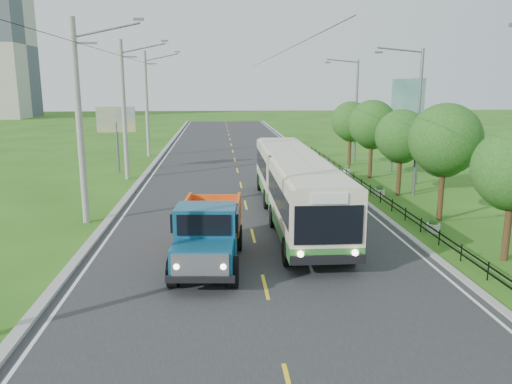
{
  "coord_description": "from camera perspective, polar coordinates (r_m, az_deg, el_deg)",
  "views": [
    {
      "loc": [
        -1.56,
        -16.12,
        6.87
      ],
      "look_at": [
        0.21,
        6.85,
        1.9
      ],
      "focal_mm": 35.0,
      "sensor_mm": 36.0,
      "label": 1
    }
  ],
  "objects": [
    {
      "name": "dump_truck",
      "position": [
        19.22,
        -5.44,
        -4.23
      ],
      "size": [
        2.82,
        6.3,
        2.58
      ],
      "rotation": [
        0.0,
        0.0,
        -0.08
      ],
      "color": "navy",
      "rests_on": "ground"
    },
    {
      "name": "planter_mid",
      "position": [
        32.46,
        13.94,
        0.11
      ],
      "size": [
        0.64,
        0.64,
        0.67
      ],
      "color": "silver",
      "rests_on": "ground"
    },
    {
      "name": "billboard_right",
      "position": [
        38.72,
        16.81,
        9.41
      ],
      "size": [
        0.24,
        6.0,
        7.3
      ],
      "color": "slate",
      "rests_on": "ground"
    },
    {
      "name": "road",
      "position": [
        36.79,
        -1.89,
        1.42
      ],
      "size": [
        14.0,
        120.0,
        0.02
      ],
      "primitive_type": "cube",
      "color": "#28282B",
      "rests_on": "ground"
    },
    {
      "name": "railing_right",
      "position": [
        32.27,
        12.93,
        0.12
      ],
      "size": [
        0.04,
        40.0,
        0.6
      ],
      "primitive_type": "cube",
      "color": "black",
      "rests_on": "ground"
    },
    {
      "name": "planter_far",
      "position": [
        39.99,
        10.39,
        2.5
      ],
      "size": [
        0.64,
        0.64,
        0.67
      ],
      "color": "silver",
      "rests_on": "ground"
    },
    {
      "name": "bus",
      "position": [
        25.85,
        4.41,
        1.21
      ],
      "size": [
        2.95,
        16.98,
        3.27
      ],
      "rotation": [
        0.0,
        0.0,
        -0.01
      ],
      "color": "#2F732E",
      "rests_on": "ground"
    },
    {
      "name": "streetlight_far",
      "position": [
        45.82,
        11.21,
        9.48
      ],
      "size": [
        3.02,
        0.2,
        9.07
      ],
      "color": "slate",
      "rests_on": "ground"
    },
    {
      "name": "tree_back",
      "position": [
        43.89,
        10.79,
        7.76
      ],
      "size": [
        3.3,
        3.36,
        5.5
      ],
      "color": "#382314",
      "rests_on": "ground"
    },
    {
      "name": "ground",
      "position": [
        17.59,
        1.06,
        -10.81
      ],
      "size": [
        240.0,
        240.0,
        0.0
      ],
      "primitive_type": "plane",
      "color": "#2B5714",
      "rests_on": "ground"
    },
    {
      "name": "billboard_left",
      "position": [
        41.0,
        -15.69,
        7.53
      ],
      "size": [
        3.0,
        0.2,
        5.2
      ],
      "color": "slate",
      "rests_on": "ground"
    },
    {
      "name": "edge_line_left",
      "position": [
        37.11,
        -12.21,
        1.26
      ],
      "size": [
        0.12,
        120.0,
        0.0
      ],
      "primitive_type": "cube",
      "color": "silver",
      "rests_on": "road"
    },
    {
      "name": "tree_fifth",
      "position": [
        38.13,
        13.15,
        7.32
      ],
      "size": [
        3.48,
        3.52,
        5.8
      ],
      "color": "#382314",
      "rests_on": "ground"
    },
    {
      "name": "curb_right",
      "position": [
        37.77,
        9.01,
        1.62
      ],
      "size": [
        0.3,
        120.0,
        0.1
      ],
      "primitive_type": "cube",
      "color": "#9E9E99",
      "rests_on": "ground"
    },
    {
      "name": "tree_third",
      "position": [
        26.96,
        20.77,
        5.25
      ],
      "size": [
        3.6,
        3.62,
        6.0
      ],
      "color": "#382314",
      "rests_on": "ground"
    },
    {
      "name": "planter_near",
      "position": [
        25.21,
        19.59,
        -3.69
      ],
      "size": [
        0.64,
        0.64,
        0.67
      ],
      "color": "silver",
      "rests_on": "ground"
    },
    {
      "name": "edge_line_right",
      "position": [
        37.67,
        8.27,
        1.57
      ],
      "size": [
        0.12,
        120.0,
        0.0
      ],
      "primitive_type": "cube",
      "color": "silver",
      "rests_on": "road"
    },
    {
      "name": "pole_near",
      "position": [
        26.05,
        -19.47,
        7.58
      ],
      "size": [
        3.51,
        0.32,
        10.0
      ],
      "color": "gray",
      "rests_on": "ground"
    },
    {
      "name": "pole_far",
      "position": [
        49.6,
        -12.35,
        9.84
      ],
      "size": [
        3.51,
        0.32,
        10.0
      ],
      "color": "gray",
      "rests_on": "ground"
    },
    {
      "name": "centre_dash",
      "position": [
        17.58,
        1.06,
        -10.75
      ],
      "size": [
        0.12,
        2.2,
        0.0
      ],
      "primitive_type": "cube",
      "color": "yellow",
      "rests_on": "road"
    },
    {
      "name": "pole_mid",
      "position": [
        37.76,
        -14.81,
        9.08
      ],
      "size": [
        3.51,
        0.32,
        10.0
      ],
      "color": "gray",
      "rests_on": "ground"
    },
    {
      "name": "curb_left",
      "position": [
        37.18,
        -13.05,
        1.33
      ],
      "size": [
        0.4,
        120.0,
        0.15
      ],
      "primitive_type": "cube",
      "color": "#9E9E99",
      "rests_on": "ground"
    },
    {
      "name": "tree_fourth",
      "position": [
        32.51,
        16.28,
        5.89
      ],
      "size": [
        3.24,
        3.31,
        5.4
      ],
      "color": "#382314",
      "rests_on": "ground"
    },
    {
      "name": "streetlight_mid",
      "position": [
        32.55,
        17.81,
        8.14
      ],
      "size": [
        3.02,
        0.2,
        9.07
      ],
      "color": "slate",
      "rests_on": "ground"
    }
  ]
}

